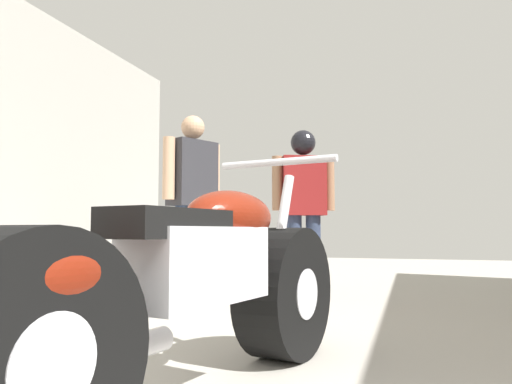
# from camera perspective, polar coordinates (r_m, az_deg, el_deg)

# --- Properties ---
(ground_plane) EXTENTS (16.46, 16.46, 0.00)m
(ground_plane) POSITION_cam_1_polar(r_m,az_deg,el_deg) (3.25, 4.45, -15.46)
(ground_plane) COLOR #A8A399
(motorcycle_maroon_cruiser) EXTENTS (0.76, 2.08, 0.97)m
(motorcycle_maroon_cruiser) POSITION_cam_1_polar(r_m,az_deg,el_deg) (1.82, -7.39, -11.45)
(motorcycle_maroon_cruiser) COLOR black
(motorcycle_maroon_cruiser) RESTS_ON ground_plane
(mechanic_in_blue) EXTENTS (0.44, 0.69, 1.79)m
(mechanic_in_blue) POSITION_cam_1_polar(r_m,az_deg,el_deg) (5.03, -7.36, 0.04)
(mechanic_in_blue) COLOR #384766
(mechanic_in_blue) RESTS_ON ground_plane
(mechanic_with_helmet) EXTENTS (0.62, 0.38, 1.63)m
(mechanic_with_helmet) POSITION_cam_1_polar(r_m,az_deg,el_deg) (4.96, 5.49, -0.33)
(mechanic_with_helmet) COLOR #2D3851
(mechanic_with_helmet) RESTS_ON ground_plane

